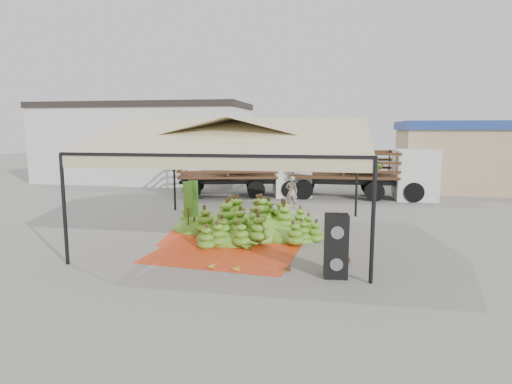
% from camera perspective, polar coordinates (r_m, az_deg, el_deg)
% --- Properties ---
extents(ground, '(90.00, 90.00, 0.00)m').
position_cam_1_polar(ground, '(14.89, -1.82, -5.77)').
color(ground, slate).
rests_on(ground, ground).
extents(canopy_tent, '(8.10, 8.10, 4.00)m').
position_cam_1_polar(canopy_tent, '(14.44, -1.88, 7.03)').
color(canopy_tent, black).
rests_on(canopy_tent, ground).
extents(building_white, '(14.30, 6.30, 5.40)m').
position_cam_1_polar(building_white, '(31.02, -14.58, 6.41)').
color(building_white, silver).
rests_on(building_white, ground).
extents(building_tan, '(6.30, 5.30, 4.10)m').
position_cam_1_polar(building_tan, '(28.02, 24.82, 4.41)').
color(building_tan, tan).
rests_on(building_tan, ground).
extents(tarp_left, '(4.42, 4.25, 0.01)m').
position_cam_1_polar(tarp_left, '(15.25, -3.98, -5.42)').
color(tarp_left, red).
rests_on(tarp_left, ground).
extents(tarp_right, '(4.56, 4.75, 0.01)m').
position_cam_1_polar(tarp_right, '(13.36, -3.39, -7.41)').
color(tarp_right, '#EC3F16').
rests_on(tarp_right, ground).
extents(banana_heap, '(5.88, 4.88, 1.24)m').
position_cam_1_polar(banana_heap, '(15.08, -0.99, -3.17)').
color(banana_heap, '#52831B').
rests_on(banana_heap, ground).
extents(hand_yellow_a, '(0.45, 0.39, 0.18)m').
position_cam_1_polar(hand_yellow_a, '(11.27, -2.87, -9.99)').
color(hand_yellow_a, gold).
rests_on(hand_yellow_a, ground).
extents(hand_yellow_b, '(0.52, 0.46, 0.20)m').
position_cam_1_polar(hand_yellow_b, '(11.45, -6.42, -9.67)').
color(hand_yellow_b, '#B38C23').
rests_on(hand_yellow_b, ground).
extents(hand_red_a, '(0.55, 0.49, 0.22)m').
position_cam_1_polar(hand_red_a, '(12.10, 11.60, -8.75)').
color(hand_red_a, '#613116').
rests_on(hand_red_a, ground).
extents(hand_red_b, '(0.45, 0.38, 0.19)m').
position_cam_1_polar(hand_red_b, '(11.32, 3.89, -9.90)').
color(hand_red_b, '#562C13').
rests_on(hand_red_b, ground).
extents(hand_green, '(0.62, 0.59, 0.22)m').
position_cam_1_polar(hand_green, '(13.20, -1.41, -7.12)').
color(hand_green, '#4B6F17').
rests_on(hand_green, ground).
extents(hanging_bunches, '(3.24, 0.24, 0.20)m').
position_cam_1_polar(hanging_bunches, '(13.68, 4.33, 4.09)').
color(hanging_bunches, '#4E7C19').
rests_on(hanging_bunches, ground).
extents(speaker_stack, '(0.61, 0.54, 1.58)m').
position_cam_1_polar(speaker_stack, '(10.79, 10.63, -7.08)').
color(speaker_stack, black).
rests_on(speaker_stack, ground).
extents(banana_leaves, '(0.96, 1.36, 3.70)m').
position_cam_1_polar(banana_leaves, '(15.59, -8.07, -5.20)').
color(banana_leaves, '#3E7B20').
rests_on(banana_leaves, ground).
extents(vendor, '(0.60, 0.45, 1.51)m').
position_cam_1_polar(vendor, '(19.90, 4.77, 0.02)').
color(vendor, gray).
rests_on(vendor, ground).
extents(truck_left, '(7.44, 3.94, 2.43)m').
position_cam_1_polar(truck_left, '(23.52, -0.81, 3.16)').
color(truck_left, '#4C2E19').
rests_on(truck_left, ground).
extents(truck_right, '(7.55, 2.74, 2.58)m').
position_cam_1_polar(truck_right, '(23.49, 14.57, 3.11)').
color(truck_right, '#452917').
rests_on(truck_right, ground).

